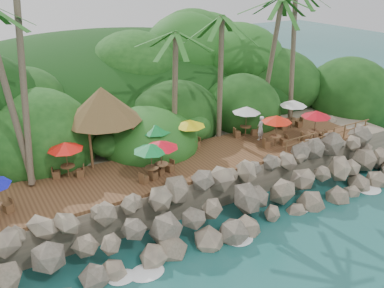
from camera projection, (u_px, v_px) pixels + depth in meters
ground at (247, 238)px, 23.43m from camera, size 140.00×140.00×0.00m
land_base at (132, 129)px, 35.70m from camera, size 32.00×25.20×2.10m
jungle_hill at (103, 115)px, 42.06m from camera, size 44.80×28.00×15.40m
seawall at (227, 203)px, 24.56m from camera, size 29.00×4.00×2.30m
terrace at (192, 161)px, 27.32m from camera, size 26.00×5.00×0.20m
jungle_foliage at (137, 145)px, 35.32m from camera, size 44.00×16.00×12.00m
foam_line at (244, 234)px, 23.65m from camera, size 25.20×0.80×0.06m
palapa at (102, 104)px, 26.62m from camera, size 4.93×4.93×4.60m
dining_clusters at (195, 131)px, 26.83m from camera, size 23.24×5.26×2.23m
railing at (328, 134)px, 29.66m from camera, size 8.30×0.10×1.00m
waiter at (260, 128)px, 30.04m from camera, size 0.75×0.63×1.77m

